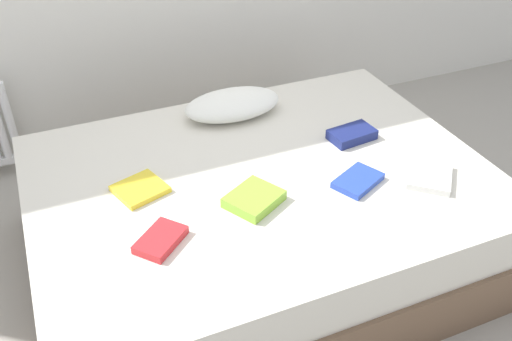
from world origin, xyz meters
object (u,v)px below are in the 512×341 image
(textbook_navy, at_px, (352,134))
(textbook_yellow, at_px, (140,189))
(bed, at_px, (260,217))
(textbook_white, at_px, (430,176))
(textbook_blue, at_px, (358,181))
(textbook_lime, at_px, (254,199))
(textbook_red, at_px, (161,240))
(pillow, at_px, (233,104))

(textbook_navy, relative_size, textbook_yellow, 1.11)
(bed, distance_m, textbook_white, 0.77)
(textbook_navy, bearing_deg, textbook_blue, -123.03)
(textbook_navy, relative_size, textbook_white, 0.96)
(bed, relative_size, textbook_blue, 9.61)
(bed, xyz_separation_m, textbook_lime, (-0.11, -0.18, 0.27))
(bed, distance_m, textbook_blue, 0.50)
(textbook_navy, bearing_deg, textbook_red, -167.29)
(textbook_navy, xyz_separation_m, textbook_yellow, (-1.02, -0.01, -0.01))
(bed, relative_size, textbook_white, 9.00)
(textbook_white, xyz_separation_m, textbook_yellow, (-1.16, 0.40, -0.00))
(pillow, relative_size, textbook_navy, 2.32)
(textbook_navy, height_order, textbook_lime, textbook_navy)
(pillow, bearing_deg, bed, -97.81)
(textbook_lime, bearing_deg, textbook_blue, -35.08)
(textbook_white, relative_size, textbook_yellow, 1.15)
(textbook_yellow, xyz_separation_m, textbook_lime, (0.40, -0.26, 0.01))
(textbook_yellow, distance_m, textbook_blue, 0.91)
(pillow, bearing_deg, textbook_blue, -69.68)
(textbook_navy, xyz_separation_m, textbook_lime, (-0.62, -0.27, -0.00))
(textbook_lime, bearing_deg, textbook_white, -39.53)
(textbook_lime, bearing_deg, textbook_red, 162.39)
(bed, distance_m, textbook_lime, 0.35)
(bed, bearing_deg, textbook_navy, 9.79)
(bed, bearing_deg, textbook_white, -26.33)
(textbook_red, height_order, textbook_blue, textbook_red)
(textbook_navy, distance_m, textbook_white, 0.43)
(textbook_red, bearing_deg, textbook_white, -43.83)
(pillow, xyz_separation_m, textbook_blue, (0.28, -0.75, -0.05))
(textbook_white, bearing_deg, textbook_red, 128.43)
(textbook_navy, xyz_separation_m, textbook_red, (-1.03, -0.35, -0.01))
(textbook_lime, bearing_deg, pillow, 46.57)
(pillow, distance_m, textbook_white, 1.02)
(textbook_blue, xyz_separation_m, textbook_lime, (-0.46, 0.05, 0.01))
(textbook_white, xyz_separation_m, textbook_lime, (-0.76, 0.14, 0.01))
(bed, xyz_separation_m, textbook_yellow, (-0.51, 0.07, 0.27))
(textbook_navy, bearing_deg, pillow, 129.03)
(textbook_navy, bearing_deg, textbook_lime, -162.65)
(pillow, bearing_deg, textbook_lime, -104.28)
(textbook_red, distance_m, textbook_yellow, 0.34)
(textbook_red, bearing_deg, pillow, 12.15)
(textbook_navy, distance_m, textbook_blue, 0.36)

